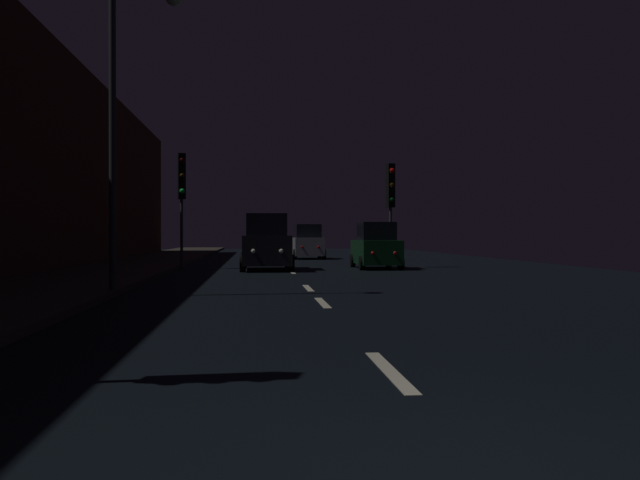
{
  "coord_description": "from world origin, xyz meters",
  "views": [
    {
      "loc": [
        -1.38,
        -4.05,
        1.42
      ],
      "look_at": [
        0.91,
        20.57,
        1.23
      ],
      "focal_mm": 38.9,
      "sensor_mm": 36.0,
      "label": 1
    }
  ],
  "objects_px": {
    "traffic_light_far_left": "(182,185)",
    "car_parked_right_far": "(376,247)",
    "car_distant_taillights": "(308,243)",
    "car_approaching_headlights": "(266,244)",
    "streetlamp_overhead": "(133,90)",
    "traffic_light_far_right": "(391,193)"
  },
  "relations": [
    {
      "from": "traffic_light_far_left",
      "to": "car_parked_right_far",
      "type": "bearing_deg",
      "value": 72.49
    },
    {
      "from": "car_distant_taillights",
      "to": "car_parked_right_far",
      "type": "relative_size",
      "value": 1.05
    },
    {
      "from": "car_approaching_headlights",
      "to": "streetlamp_overhead",
      "type": "bearing_deg",
      "value": -15.36
    },
    {
      "from": "streetlamp_overhead",
      "to": "car_parked_right_far",
      "type": "distance_m",
      "value": 15.21
    },
    {
      "from": "streetlamp_overhead",
      "to": "car_approaching_headlights",
      "type": "height_order",
      "value": "streetlamp_overhead"
    },
    {
      "from": "car_approaching_headlights",
      "to": "car_distant_taillights",
      "type": "xyz_separation_m",
      "value": [
        2.64,
        12.73,
        -0.11
      ]
    },
    {
      "from": "car_distant_taillights",
      "to": "car_approaching_headlights",
      "type": "bearing_deg",
      "value": 168.3
    },
    {
      "from": "traffic_light_far_right",
      "to": "car_parked_right_far",
      "type": "bearing_deg",
      "value": -53.13
    },
    {
      "from": "traffic_light_far_left",
      "to": "car_parked_right_far",
      "type": "relative_size",
      "value": 1.25
    },
    {
      "from": "car_parked_right_far",
      "to": "car_distant_taillights",
      "type": "bearing_deg",
      "value": 9.22
    },
    {
      "from": "car_approaching_headlights",
      "to": "car_distant_taillights",
      "type": "height_order",
      "value": "car_approaching_headlights"
    },
    {
      "from": "car_approaching_headlights",
      "to": "traffic_light_far_left",
      "type": "bearing_deg",
      "value": -107.92
    },
    {
      "from": "car_distant_taillights",
      "to": "traffic_light_far_right",
      "type": "bearing_deg",
      "value": -166.12
    },
    {
      "from": "traffic_light_far_right",
      "to": "car_approaching_headlights",
      "type": "bearing_deg",
      "value": -84.97
    },
    {
      "from": "traffic_light_far_right",
      "to": "streetlamp_overhead",
      "type": "bearing_deg",
      "value": -43.89
    },
    {
      "from": "traffic_light_far_left",
      "to": "traffic_light_far_right",
      "type": "xyz_separation_m",
      "value": [
        8.9,
        0.42,
        -0.25
      ]
    },
    {
      "from": "traffic_light_far_right",
      "to": "streetlamp_overhead",
      "type": "height_order",
      "value": "streetlamp_overhead"
    },
    {
      "from": "streetlamp_overhead",
      "to": "car_approaching_headlights",
      "type": "relative_size",
      "value": 1.59
    },
    {
      "from": "streetlamp_overhead",
      "to": "car_parked_right_far",
      "type": "height_order",
      "value": "streetlamp_overhead"
    },
    {
      "from": "streetlamp_overhead",
      "to": "traffic_light_far_left",
      "type": "bearing_deg",
      "value": 91.13
    },
    {
      "from": "traffic_light_far_right",
      "to": "car_distant_taillights",
      "type": "bearing_deg",
      "value": -177.07
    },
    {
      "from": "traffic_light_far_right",
      "to": "car_parked_right_far",
      "type": "height_order",
      "value": "traffic_light_far_right"
    }
  ]
}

